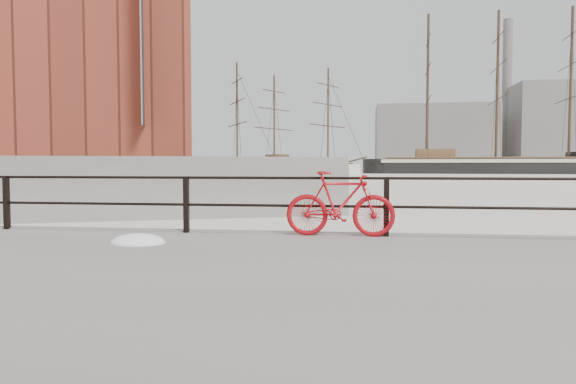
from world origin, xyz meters
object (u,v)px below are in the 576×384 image
at_px(workboat_near, 48,184).
at_px(workboat_far, 97,178).
at_px(barque_black, 495,174).
at_px(schooner_left, 203,175).
at_px(bicycle, 340,204).
at_px(schooner_mid, 300,174).

relative_size(workboat_near, workboat_far, 1.01).
relative_size(barque_black, schooner_left, 2.13).
bearing_deg(bicycle, workboat_near, 129.79).
distance_m(barque_black, workboat_near, 76.92).
distance_m(barque_black, schooner_mid, 35.98).
relative_size(schooner_left, workboat_far, 2.08).
height_order(barque_black, workboat_near, barque_black).
bearing_deg(schooner_left, workboat_near, -119.69).
bearing_deg(schooner_mid, workboat_near, -78.10).
bearing_deg(schooner_mid, schooner_left, -116.58).
bearing_deg(schooner_left, barque_black, -7.80).
relative_size(bicycle, schooner_mid, 0.07).
bearing_deg(schooner_mid, barque_black, 43.27).
height_order(barque_black, workboat_far, barque_black).
bearing_deg(workboat_far, barque_black, 7.78).
height_order(schooner_mid, workboat_near, schooner_mid).
bearing_deg(workboat_near, schooner_mid, 71.36).
distance_m(barque_black, workboat_far, 68.89).
relative_size(bicycle, workboat_near, 0.15).
bearing_deg(bicycle, schooner_mid, 97.53).
distance_m(bicycle, schooner_left, 75.08).
bearing_deg(barque_black, schooner_left, -156.52).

